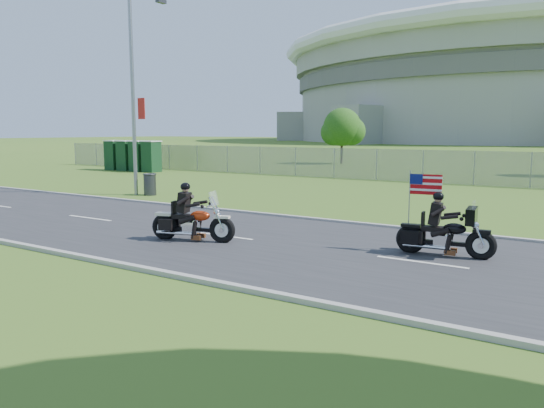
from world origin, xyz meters
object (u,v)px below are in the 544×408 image
Objects in this scene: streetlight at (136,79)px; porta_toilet_a at (151,157)px; porta_toilet_d at (114,156)px; porta_toilet_b at (138,157)px; motorcycle_lead at (192,223)px; trash_can at (150,185)px; motorcycle_follow at (445,235)px; porta_toilet_c at (126,156)px.

porta_toilet_a is at bearing 132.91° from streetlight.
porta_toilet_a is 4.20m from porta_toilet_d.
porta_toilet_b is 0.92× the size of motorcycle_lead.
streetlight is 5.16m from trash_can.
streetlight reaches higher than porta_toilet_a.
porta_toilet_b reaches higher than motorcycle_follow.
porta_toilet_a is at bearing 0.00° from porta_toilet_b.
porta_toilet_a is at bearing 120.38° from motorcycle_lead.
streetlight is 16.33m from porta_toilet_b.
motorcycle_lead is 1.02× the size of motorcycle_follow.
motorcycle_lead is (19.70, -18.01, -0.61)m from porta_toilet_a.
porta_toilet_b is at bearing 138.40° from trash_can.
trash_can is (-15.63, 5.32, -0.05)m from motorcycle_follow.
motorcycle_follow reaches higher than motorcycle_lead.
porta_toilet_c and porta_toilet_d have the same top height.
porta_toilet_b is 31.96m from motorcycle_follow.
porta_toilet_a is 1.00× the size of porta_toilet_c.
streetlight is at bearing -37.17° from porta_toilet_d.
porta_toilet_d is at bearing 142.83° from streetlight.
motorcycle_follow is at bearing -31.35° from porta_toilet_a.
motorcycle_follow is at bearing -17.81° from streetlight.
trash_can is (12.03, -10.68, -0.63)m from porta_toilet_b.
motorcycle_follow is at bearing -0.14° from motorcycle_lead.
streetlight is at bearing -47.09° from porta_toilet_a.
porta_toilet_a is 0.94× the size of motorcycle_follow.
porta_toilet_b and porta_toilet_c have the same top height.
motorcycle_lead reaches higher than trash_can.
streetlight reaches higher than porta_toilet_d.
porta_toilet_a is 1.00× the size of porta_toilet_b.
porta_toilet_a is at bearing 134.86° from trash_can.
streetlight is at bearing 126.05° from motorcycle_lead.
porta_toilet_b is at bearing 0.00° from porta_toilet_c.
porta_toilet_b is at bearing 143.31° from motorcycle_follow.
porta_toilet_b and porta_toilet_d have the same top height.
trash_can is (-9.07, 7.33, -0.02)m from motorcycle_lead.
porta_toilet_c is 2.22× the size of trash_can.
porta_toilet_a is 30.76m from motorcycle_follow.
trash_can is at bearing -38.50° from porta_toilet_c.
porta_toilet_a reaches higher than trash_can.
porta_toilet_d is 29.93m from motorcycle_lead.
porta_toilet_d reaches higher than motorcycle_lead.
porta_toilet_c reaches higher than motorcycle_follow.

